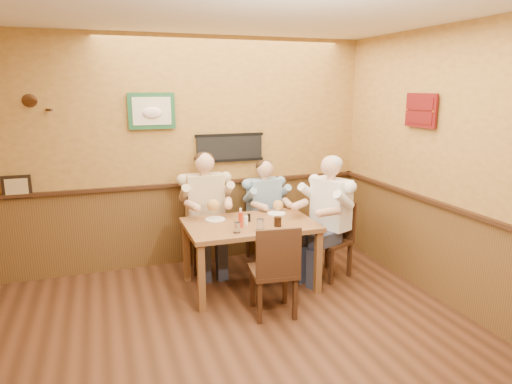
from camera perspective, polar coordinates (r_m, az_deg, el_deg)
room at (r=3.37m, az=-2.59°, el=4.33°), size 5.02×5.03×2.81m
dining_table at (r=5.01m, az=-0.73°, el=-4.85°), size 1.40×0.90×0.75m
chair_back_left at (r=5.61m, az=-6.30°, el=-5.12°), size 0.42×0.42×0.91m
chair_back_right at (r=5.88m, az=0.98°, el=-4.64°), size 0.41×0.41×0.82m
chair_right_end at (r=5.43m, az=9.20°, el=-5.87°), size 0.55×0.55×0.91m
chair_near_side at (r=4.50m, az=2.16°, el=-9.59°), size 0.48×0.48×0.93m
diner_tan_shirt at (r=5.56m, az=-6.35°, el=-3.20°), size 0.61×0.61×1.30m
diner_blue_polo at (r=5.83m, az=0.98°, el=-2.99°), size 0.59×0.59×1.18m
diner_white_elder at (r=5.37m, az=9.27°, el=-3.91°), size 0.78×0.78×1.29m
water_glass_left at (r=4.63m, az=-2.40°, el=-4.46°), size 0.08×0.08×0.11m
water_glass_mid at (r=4.71m, az=0.56°, el=-4.08°), size 0.09×0.09×0.12m
cola_tumbler at (r=4.84m, az=2.74°, el=-3.72°), size 0.08×0.08×0.10m
hot_sauce_bottle at (r=4.79m, az=-1.94°, el=-3.37°), size 0.05×0.05×0.19m
salt_shaker at (r=4.90m, az=-1.24°, el=-3.56°), size 0.05×0.05×0.09m
pepper_shaker at (r=5.01m, az=-0.88°, el=-3.22°), size 0.04×0.04×0.09m
plate_far_left at (r=5.10m, az=-5.12°, el=-3.42°), size 0.25×0.25×0.01m
plate_far_right at (r=5.32m, az=2.58°, el=-2.69°), size 0.28×0.28×0.01m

